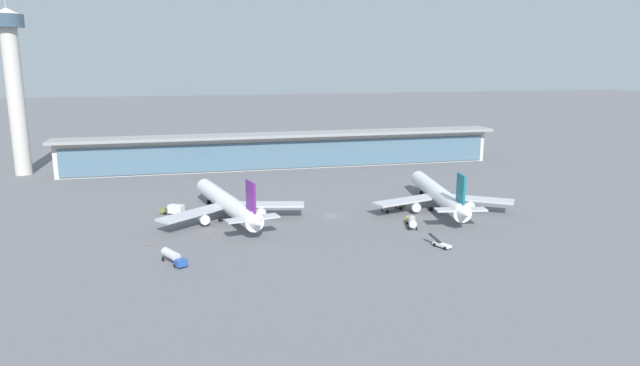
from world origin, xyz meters
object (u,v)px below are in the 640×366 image
service_truck_near_nose_olive (392,205)px  service_truck_mid_apron_blue (173,256)px  safety_cone_alpha (149,244)px  service_truck_under_wing_yellow (412,221)px  control_tower (14,79)px  airliner_left_stand (228,203)px  service_truck_by_tail_white (441,244)px  safety_cone_bravo (208,236)px  airliner_centre_stand (439,194)px  service_truck_on_taxiway_olive (174,209)px

service_truck_near_nose_olive → service_truck_mid_apron_blue: (-65.17, -32.63, 0.00)m
safety_cone_alpha → service_truck_mid_apron_blue: bearing=-67.5°
service_truck_under_wing_yellow → control_tower: (-124.57, 106.20, 36.53)m
airliner_left_stand → service_truck_under_wing_yellow: size_ratio=6.37×
service_truck_under_wing_yellow → service_truck_by_tail_white: bearing=-88.8°
service_truck_mid_apron_blue → safety_cone_alpha: service_truck_mid_apron_blue is taller
control_tower → safety_cone_bravo: 129.10m
service_truck_mid_apron_blue → safety_cone_bravo: bearing=64.7°
safety_cone_alpha → safety_cone_bravo: 15.22m
airliner_centre_stand → service_truck_mid_apron_blue: size_ratio=6.60×
airliner_left_stand → safety_cone_bravo: (-6.48, -16.12, -4.47)m
service_truck_under_wing_yellow → service_truck_on_taxiway_olive: bearing=156.1°
airliner_centre_stand → control_tower: control_tower is taller
service_truck_on_taxiway_olive → safety_cone_alpha: 29.00m
safety_cone_bravo → service_truck_under_wing_yellow: bearing=-4.0°
service_truck_near_nose_olive → service_truck_by_tail_white: size_ratio=1.29×
airliner_centre_stand → service_truck_by_tail_white: (-14.97, -34.27, -3.98)m
service_truck_mid_apron_blue → service_truck_by_tail_white: service_truck_mid_apron_blue is taller
service_truck_under_wing_yellow → control_tower: size_ratio=0.13×
service_truck_by_tail_white → control_tower: control_tower is taller
service_truck_by_tail_white → service_truck_near_nose_olive: bearing=89.2°
airliner_centre_stand → service_truck_mid_apron_blue: 85.33m
control_tower → service_truck_by_tail_white: bearing=-44.9°
service_truck_on_taxiway_olive → airliner_centre_stand: bearing=-9.0°
service_truck_near_nose_olive → service_truck_under_wing_yellow: 18.15m
airliner_centre_stand → service_truck_by_tail_white: bearing=-113.6°
control_tower → service_truck_near_nose_olive: bearing=-35.1°
service_truck_by_tail_white → control_tower: bearing=135.1°
airliner_centre_stand → safety_cone_bravo: airliner_centre_stand is taller
service_truck_mid_apron_blue → control_tower: 139.78m
safety_cone_bravo → service_truck_by_tail_white: bearing=-21.6°
airliner_left_stand → control_tower: (-75.44, 86.22, 33.45)m
control_tower → service_truck_on_taxiway_olive: bearing=-52.3°
airliner_centre_stand → control_tower: size_ratio=0.81×
service_truck_on_taxiway_olive → safety_cone_bravo: (9.01, -24.78, -1.37)m
service_truck_under_wing_yellow → service_truck_by_tail_white: 18.31m
service_truck_by_tail_white → safety_cone_alpha: 73.18m
control_tower → safety_cone_bravo: size_ratio=100.10×
service_truck_under_wing_yellow → service_truck_by_tail_white: size_ratio=1.31×
airliner_centre_stand → service_truck_near_nose_olive: bearing=171.6°
service_truck_near_nose_olive → service_truck_on_taxiway_olive: 66.34m
airliner_left_stand → service_truck_near_nose_olive: bearing=-2.1°
airliner_centre_stand → control_tower: bearing=147.2°
service_truck_under_wing_yellow → airliner_centre_stand: bearing=46.2°
airliner_centre_stand → safety_cone_bravo: bearing=-170.3°
service_truck_on_taxiway_olive → service_truck_near_nose_olive: bearing=-9.1°
airliner_left_stand → service_truck_on_taxiway_olive: 18.01m
service_truck_under_wing_yellow → service_truck_mid_apron_blue: bearing=-167.3°
airliner_centre_stand → service_truck_mid_apron_blue: airliner_centre_stand is taller
service_truck_mid_apron_blue → service_truck_under_wing_yellow: bearing=12.7°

